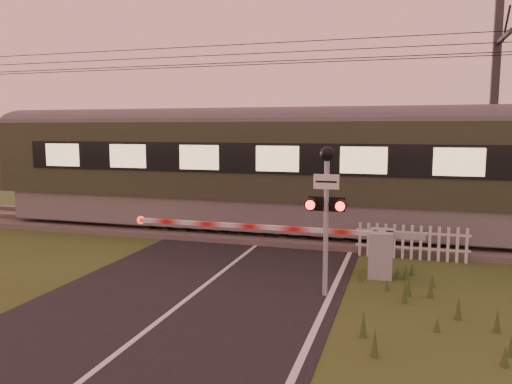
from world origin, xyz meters
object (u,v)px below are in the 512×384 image
(picket_fence, at_px, (412,242))
(crossing_signal, at_px, (326,194))
(boom_gate, at_px, (364,249))
(catenary_mast, at_px, (494,112))

(picket_fence, bearing_deg, crossing_signal, -116.02)
(boom_gate, bearing_deg, picket_fence, 57.49)
(crossing_signal, relative_size, catenary_mast, 0.40)
(catenary_mast, bearing_deg, crossing_signal, -118.36)
(boom_gate, height_order, picket_fence, boom_gate)
(boom_gate, bearing_deg, catenary_mast, 59.03)
(picket_fence, distance_m, catenary_mast, 5.92)
(boom_gate, xyz_separation_m, picket_fence, (1.11, 1.73, -0.15))
(boom_gate, relative_size, catenary_mast, 0.97)
(catenary_mast, bearing_deg, picket_fence, -120.31)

